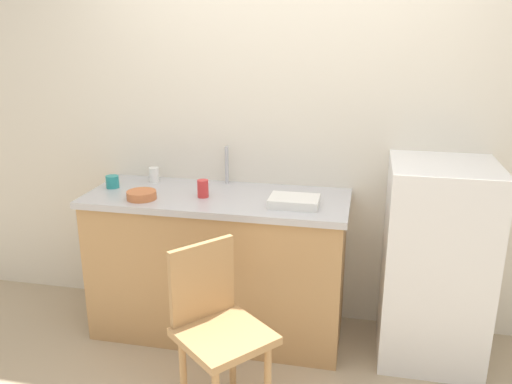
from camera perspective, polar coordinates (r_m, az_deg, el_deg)
back_wall at (r=3.34m, az=3.68°, el=6.93°), size 4.80×0.10×2.55m
cabinet_base at (r=3.36m, az=-4.04°, el=-8.12°), size 1.54×0.60×0.88m
countertop at (r=3.19m, az=-4.21°, el=-0.65°), size 1.58×0.64×0.04m
faucet at (r=3.38m, az=-3.19°, el=2.94°), size 0.02×0.02×0.24m
refrigerator at (r=3.22m, az=18.85°, el=-7.30°), size 0.58×0.58×1.18m
chair at (r=2.65m, az=-4.26°, el=-14.24°), size 0.56×0.56×0.89m
dish_tray at (r=2.98m, az=4.16°, el=-1.02°), size 0.28×0.20×0.05m
terracotta_bowl at (r=3.16m, az=-12.31°, el=-0.32°), size 0.17×0.17×0.05m
cup_red at (r=3.13m, az=-5.78°, el=0.37°), size 0.07×0.07×0.10m
cup_white at (r=3.48m, az=-10.99°, el=1.85°), size 0.06×0.06×0.10m
cup_teal at (r=3.42m, az=-15.31°, el=1.08°), size 0.08×0.08×0.08m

